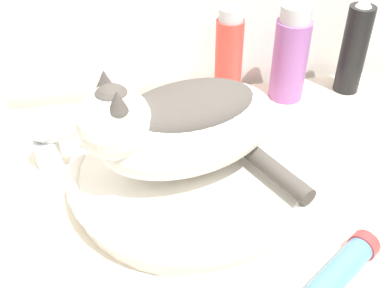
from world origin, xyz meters
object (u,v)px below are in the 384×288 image
cat (180,124)px  mouthwash_bottle (290,55)px  hairspray_can_black (354,48)px  cream_tube (340,271)px  faucet (51,138)px  shampoo_bottle_tall (229,60)px

cat → mouthwash_bottle: (0.27, 0.24, -0.03)m
hairspray_can_black → mouthwash_bottle: bearing=180.0°
hairspray_can_black → cream_tube: (-0.23, -0.46, -0.08)m
cat → mouthwash_bottle: size_ratio=1.63×
faucet → hairspray_can_black: hairspray_can_black is taller
mouthwash_bottle → hairspray_can_black: size_ratio=0.96×
shampoo_bottle_tall → hairspray_can_black: 0.27m
faucet → cream_tube: bearing=-17.2°
hairspray_can_black → cream_tube: size_ratio=1.42×
hairspray_can_black → cat: bearing=-149.5°
cat → cream_tube: 0.30m
cream_tube → faucet: bearing=139.8°
faucet → mouthwash_bottle: (0.47, 0.14, 0.03)m
cat → cream_tube: bearing=115.2°
mouthwash_bottle → cream_tube: (-0.10, -0.46, -0.08)m
shampoo_bottle_tall → cream_tube: 0.47m
shampoo_bottle_tall → cat: bearing=-120.4°
cat → hairspray_can_black: bearing=-162.6°
shampoo_bottle_tall → cream_tube: (0.03, -0.46, -0.08)m
cat → cream_tube: size_ratio=2.23×
faucet → mouthwash_bottle: 0.50m
cat → shampoo_bottle_tall: size_ratio=1.59×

